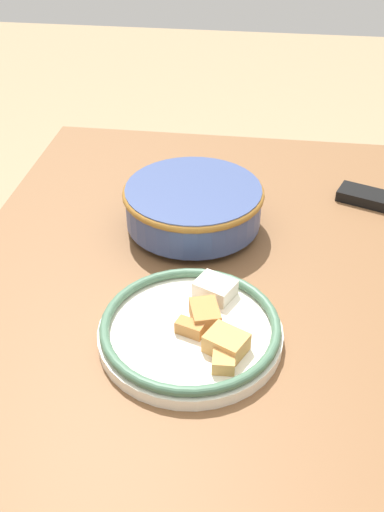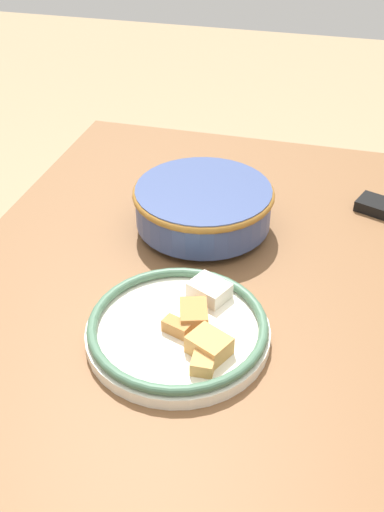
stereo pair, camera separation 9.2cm
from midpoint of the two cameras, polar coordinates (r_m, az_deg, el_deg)
dining_table at (r=0.97m, az=1.95°, el=-8.10°), size 1.14×0.93×0.72m
noodle_bowl at (r=1.04m, az=-2.43°, el=4.81°), size 0.24×0.24×0.08m
food_plate at (r=0.83m, az=-3.15°, el=-7.11°), size 0.26×0.26×0.04m
tv_remote at (r=1.16m, az=15.42°, el=5.05°), size 0.10×0.17×0.02m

